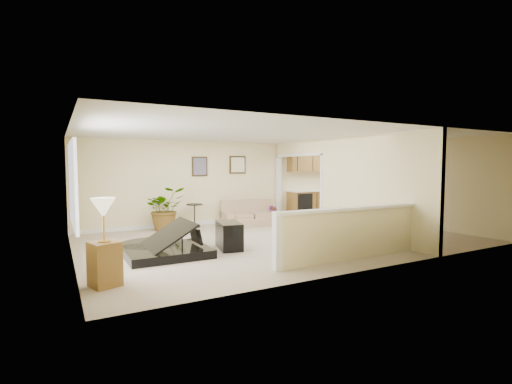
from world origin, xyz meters
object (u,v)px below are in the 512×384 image
small_plant (273,216)px  lamp_stand (104,249)px  piano (162,223)px  piano_bench (229,235)px  palm_plant (165,209)px  loveseat (250,213)px  accent_table (195,212)px

small_plant → lamp_stand: 6.44m
piano → small_plant: (3.93, 2.28, -0.39)m
piano_bench → piano: bearing=174.1°
piano_bench → palm_plant: 3.05m
lamp_stand → small_plant: bearing=36.4°
piano_bench → loveseat: bearing=54.5°
loveseat → piano_bench: bearing=-115.5°
accent_table → piano_bench: bearing=-95.3°
piano → piano_bench: piano is taller
piano → accent_table: piano is taller
piano_bench → small_plant: piano_bench is taller
piano → piano_bench: bearing=-5.8°
accent_table → palm_plant: palm_plant is taller
piano_bench → accent_table: size_ratio=1.27×
piano → small_plant: piano is taller
loveseat → lamp_stand: bearing=-128.2°
piano → accent_table: (1.67, 2.88, -0.19)m
loveseat → lamp_stand: (-4.50, -4.01, 0.19)m
piano → palm_plant: piano is taller
piano_bench → small_plant: 3.52m
loveseat → lamp_stand: 6.03m
piano_bench → loveseat: loveseat is taller
accent_table → palm_plant: bearing=-177.0°
piano_bench → accent_table: (0.28, 3.02, 0.15)m
piano → accent_table: 3.33m
piano_bench → loveseat: size_ratio=0.47×
piano_bench → palm_plant: bearing=100.9°
piano_bench → lamp_stand: bearing=-152.0°
small_plant → palm_plant: bearing=169.9°
piano → lamp_stand: 1.98m
loveseat → accent_table: loveseat is taller
loveseat → piano: bearing=-132.7°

